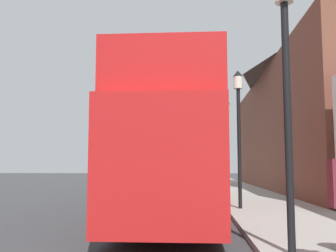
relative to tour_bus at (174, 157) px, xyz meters
name	(u,v)px	position (x,y,z in m)	size (l,w,h in m)	color
ground_plane	(117,193)	(-4.14, 11.91, -1.89)	(144.00, 144.00, 0.00)	#3D3D3F
sidewalk	(248,195)	(3.47, 8.91, -1.82)	(3.44, 108.00, 0.14)	#ADAAA3
brick_terrace_rear	(308,114)	(8.19, 14.00, 3.19)	(6.00, 24.93, 10.16)	brown
tour_bus	(174,157)	(0.00, 0.00, 0.00)	(2.58, 10.59, 4.16)	red
parked_car_ahead_of_bus	(194,185)	(0.62, 7.28, -1.22)	(1.89, 4.37, 1.45)	#9E9EA3
lamp_post_nearest	(286,53)	(2.25, -5.50, 1.68)	(0.35, 0.35, 5.01)	black
lamp_post_second	(239,113)	(2.23, 1.72, 1.61)	(0.35, 0.35, 4.91)	black
lamp_post_third	(227,129)	(2.43, 8.94, 1.70)	(0.35, 0.35, 5.05)	black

